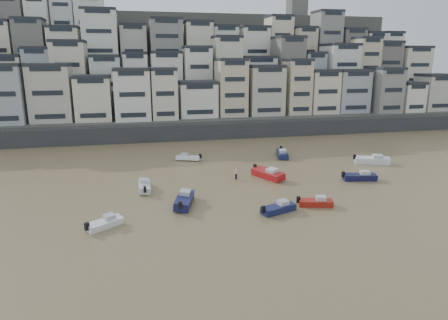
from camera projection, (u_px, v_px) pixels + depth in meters
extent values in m
cube|color=#38383A|center=(197.00, 132.00, 88.79)|extent=(140.00, 3.00, 3.50)
cube|color=#4C4C47|center=(213.00, 125.00, 96.40)|extent=(140.00, 14.00, 4.00)
cube|color=#4C4C47|center=(204.00, 107.00, 107.02)|extent=(140.00, 14.00, 10.00)
cube|color=#4C4C47|center=(197.00, 89.00, 117.39)|extent=(140.00, 14.00, 18.00)
cube|color=#4C4C47|center=(191.00, 73.00, 127.75)|extent=(140.00, 16.00, 26.00)
cube|color=#4C4C47|center=(186.00, 63.00, 140.26)|extent=(140.00, 18.00, 32.00)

